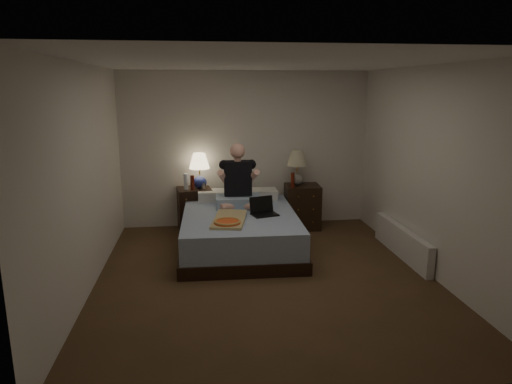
{
  "coord_description": "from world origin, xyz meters",
  "views": [
    {
      "loc": [
        -0.75,
        -5.08,
        2.23
      ],
      "look_at": [
        0.0,
        0.9,
        0.85
      ],
      "focal_mm": 32.0,
      "sensor_mm": 36.0,
      "label": 1
    }
  ],
  "objects": [
    {
      "name": "beer_bottle_right",
      "position": [
        0.69,
        1.79,
        0.82
      ],
      "size": [
        0.06,
        0.06,
        0.23
      ],
      "primitive_type": "cylinder",
      "color": "#5A190C",
      "rests_on": "nightstand_right"
    },
    {
      "name": "lamp_left",
      "position": [
        -0.75,
        2.05,
        0.95
      ],
      "size": [
        0.41,
        0.41,
        0.56
      ],
      "primitive_type": null,
      "rotation": [
        0.0,
        0.0,
        -0.33
      ],
      "color": "navy",
      "rests_on": "nightstand_left"
    },
    {
      "name": "ceiling",
      "position": [
        0.0,
        0.0,
        2.5
      ],
      "size": [
        4.0,
        4.5,
        0.0
      ],
      "primitive_type": "cube",
      "rotation": [
        3.14,
        0.0,
        0.0
      ],
      "color": "white",
      "rests_on": "ground"
    },
    {
      "name": "laptop",
      "position": [
        0.12,
        0.89,
        0.64
      ],
      "size": [
        0.4,
        0.36,
        0.24
      ],
      "primitive_type": null,
      "rotation": [
        0.0,
        0.0,
        0.28
      ],
      "color": "black",
      "rests_on": "bed"
    },
    {
      "name": "nightstand_left",
      "position": [
        -0.85,
        2.05,
        0.34
      ],
      "size": [
        0.57,
        0.53,
        0.67
      ],
      "primitive_type": "cube",
      "rotation": [
        0.0,
        0.0,
        0.13
      ],
      "color": "black",
      "rests_on": "floor"
    },
    {
      "name": "floor",
      "position": [
        0.0,
        0.0,
        0.0
      ],
      "size": [
        4.0,
        4.5,
        0.0
      ],
      "primitive_type": "cube",
      "color": "brown",
      "rests_on": "ground"
    },
    {
      "name": "beer_bottle_left",
      "position": [
        -0.87,
        1.94,
        0.79
      ],
      "size": [
        0.06,
        0.06,
        0.23
      ],
      "primitive_type": "cylinder",
      "color": "#55180C",
      "rests_on": "nightstand_left"
    },
    {
      "name": "wall_back",
      "position": [
        0.0,
        2.25,
        1.25
      ],
      "size": [
        4.0,
        0.0,
        2.5
      ],
      "primitive_type": "cube",
      "rotation": [
        1.57,
        0.0,
        0.0
      ],
      "color": "white",
      "rests_on": "ground"
    },
    {
      "name": "wall_left",
      "position": [
        -2.0,
        0.0,
        1.25
      ],
      "size": [
        0.0,
        4.5,
        2.5
      ],
      "primitive_type": "cube",
      "rotation": [
        1.57,
        0.0,
        1.57
      ],
      "color": "white",
      "rests_on": "ground"
    },
    {
      "name": "wall_right",
      "position": [
        2.0,
        0.0,
        1.25
      ],
      "size": [
        0.0,
        4.5,
        2.5
      ],
      "primitive_type": "cube",
      "rotation": [
        1.57,
        0.0,
        -1.57
      ],
      "color": "white",
      "rests_on": "ground"
    },
    {
      "name": "bed",
      "position": [
        -0.22,
        1.03,
        0.26
      ],
      "size": [
        1.61,
        2.12,
        0.52
      ],
      "primitive_type": "cube",
      "rotation": [
        0.0,
        0.0,
        -0.03
      ],
      "color": "#587CB1",
      "rests_on": "floor"
    },
    {
      "name": "person",
      "position": [
        -0.2,
        1.4,
        0.99
      ],
      "size": [
        0.67,
        0.54,
        0.93
      ],
      "primitive_type": null,
      "rotation": [
        0.0,
        0.0,
        -0.02
      ],
      "color": "black",
      "rests_on": "bed"
    },
    {
      "name": "radiator",
      "position": [
        1.93,
        0.47,
        0.2
      ],
      "size": [
        0.1,
        1.6,
        0.4
      ],
      "primitive_type": "cube",
      "color": "silver",
      "rests_on": "floor"
    },
    {
      "name": "lamp_right",
      "position": [
        0.79,
        1.93,
        0.98
      ],
      "size": [
        0.33,
        0.33,
        0.56
      ],
      "primitive_type": null,
      "rotation": [
        0.0,
        0.0,
        0.04
      ],
      "color": "gray",
      "rests_on": "nightstand_right"
    },
    {
      "name": "water_bottle",
      "position": [
        -0.97,
        1.99,
        0.8
      ],
      "size": [
        0.07,
        0.07,
        0.25
      ],
      "primitive_type": "cylinder",
      "color": "white",
      "rests_on": "nightstand_left"
    },
    {
      "name": "wall_front",
      "position": [
        0.0,
        -2.25,
        1.25
      ],
      "size": [
        4.0,
        0.0,
        2.5
      ],
      "primitive_type": "cube",
      "rotation": [
        -1.57,
        0.0,
        0.0
      ],
      "color": "white",
      "rests_on": "ground"
    },
    {
      "name": "soda_can",
      "position": [
        -0.71,
        1.98,
        0.72
      ],
      "size": [
        0.07,
        0.07,
        0.1
      ],
      "primitive_type": "cylinder",
      "color": "#A0A09B",
      "rests_on": "nightstand_left"
    },
    {
      "name": "pizza_box",
      "position": [
        -0.42,
        0.47,
        0.56
      ],
      "size": [
        0.54,
        0.82,
        0.08
      ],
      "primitive_type": null,
      "rotation": [
        0.0,
        0.0,
        -0.2
      ],
      "color": "tan",
      "rests_on": "bed"
    },
    {
      "name": "nightstand_right",
      "position": [
        0.88,
        1.91,
        0.35
      ],
      "size": [
        0.57,
        0.52,
        0.7
      ],
      "primitive_type": "cube",
      "rotation": [
        0.0,
        0.0,
        -0.05
      ],
      "color": "black",
      "rests_on": "floor"
    }
  ]
}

